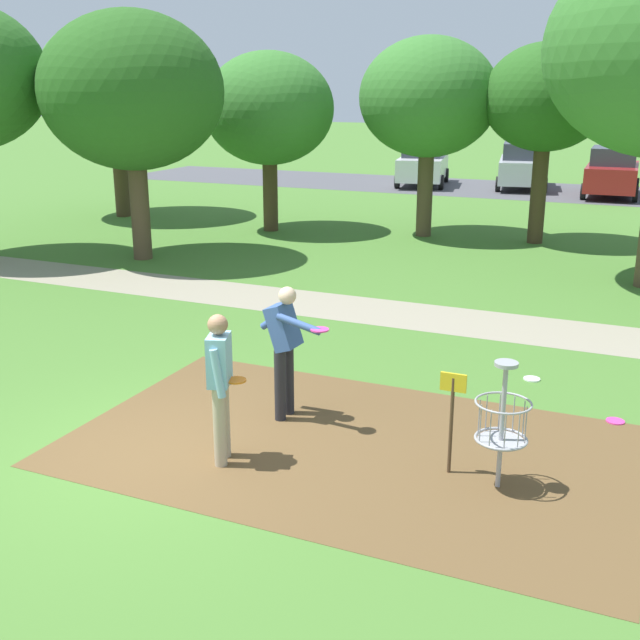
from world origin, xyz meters
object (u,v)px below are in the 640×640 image
at_px(tree_mid_right, 546,99).
at_px(parked_car_center_right, 612,172).
at_px(parked_car_leftmost, 423,163).
at_px(frisbee_by_tee, 532,379).
at_px(player_throwing, 220,380).
at_px(tree_far_left, 132,92).
at_px(disc_golf_basket, 497,419).
at_px(tree_far_right, 114,85).
at_px(parked_car_center_left, 523,166).
at_px(frisbee_far_right, 615,421).
at_px(player_foreground_watching, 285,343).
at_px(tree_far_center, 269,109).
at_px(tree_near_right, 428,98).

xyz_separation_m(tree_mid_right, parked_car_center_right, (1.16, 10.51, -2.80)).
xyz_separation_m(tree_mid_right, parked_car_leftmost, (-6.40, 10.98, -2.80)).
distance_m(frisbee_by_tee, tree_mid_right, 11.15).
bearing_deg(player_throwing, tree_far_left, 130.70).
xyz_separation_m(disc_golf_basket, player_throwing, (-2.88, -0.66, 0.21)).
bearing_deg(player_throwing, tree_far_right, 130.98).
height_order(tree_far_left, parked_car_center_left, tree_far_left).
xyz_separation_m(disc_golf_basket, parked_car_center_left, (-4.10, 25.30, 0.17)).
bearing_deg(frisbee_by_tee, tree_far_right, 146.62).
bearing_deg(frisbee_far_right, disc_golf_basket, -115.83).
bearing_deg(disc_golf_basket, tree_far_right, 138.68).
height_order(disc_golf_basket, tree_far_left, tree_far_left).
bearing_deg(disc_golf_basket, frisbee_far_right, 64.17).
xyz_separation_m(player_foreground_watching, tree_far_center, (-6.29, 11.77, 2.43)).
bearing_deg(parked_car_center_left, tree_mid_right, -78.45).
bearing_deg(tree_near_right, disc_golf_basket, -70.55).
bearing_deg(tree_far_left, frisbee_by_tee, -24.11).
bearing_deg(tree_far_left, parked_car_center_left, 70.96).
bearing_deg(parked_car_leftmost, tree_far_center, -94.37).
xyz_separation_m(disc_golf_basket, tree_far_right, (-14.61, 12.85, 3.32)).
bearing_deg(player_foreground_watching, tree_mid_right, 85.39).
height_order(frisbee_by_tee, tree_near_right, tree_near_right).
height_order(tree_mid_right, parked_car_center_left, tree_mid_right).
height_order(player_throwing, tree_near_right, tree_near_right).
bearing_deg(player_throwing, tree_near_right, 97.57).
relative_size(tree_near_right, parked_car_leftmost, 1.20).
bearing_deg(tree_mid_right, frisbee_far_right, -76.26).
bearing_deg(parked_car_center_right, parked_car_leftmost, 176.49).
bearing_deg(tree_far_center, parked_car_center_right, 54.09).
relative_size(disc_golf_basket, tree_mid_right, 0.27).
height_order(tree_far_left, tree_far_center, tree_far_left).
bearing_deg(frisbee_far_right, parked_car_center_left, 102.64).
height_order(disc_golf_basket, tree_mid_right, tree_mid_right).
bearing_deg(tree_far_center, tree_near_right, 13.05).
relative_size(tree_near_right, tree_far_right, 0.88).
bearing_deg(parked_car_leftmost, player_throwing, -78.29).
xyz_separation_m(disc_golf_basket, tree_mid_right, (-1.72, 13.69, 2.97)).
relative_size(player_foreground_watching, tree_near_right, 0.32).
height_order(frisbee_by_tee, tree_far_center, tree_far_center).
relative_size(frisbee_far_right, tree_far_center, 0.05).
relative_size(player_foreground_watching, parked_car_center_left, 0.39).
height_order(tree_near_right, parked_car_center_right, tree_near_right).
relative_size(player_foreground_watching, frisbee_by_tee, 7.26).
height_order(frisbee_by_tee, parked_car_leftmost, parked_car_leftmost).
height_order(disc_golf_basket, frisbee_by_tee, disc_golf_basket).
bearing_deg(tree_near_right, tree_far_left, -133.44).
distance_m(player_foreground_watching, tree_mid_right, 13.31).
height_order(tree_far_left, tree_far_right, tree_far_right).
distance_m(frisbee_far_right, parked_car_center_right, 22.05).
bearing_deg(tree_far_right, parked_car_center_right, 38.93).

